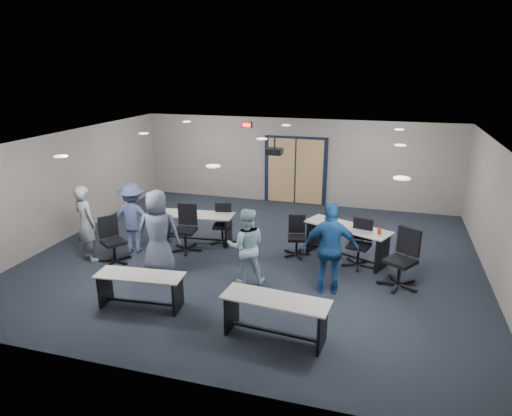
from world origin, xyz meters
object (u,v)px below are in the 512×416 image
(table_back_right, at_px, (347,236))
(chair_loose_right, at_px, (400,259))
(table_back_left, at_px, (196,223))
(chair_back_d, at_px, (359,244))
(chair_back_c, at_px, (297,237))
(person_lightblue, at_px, (246,246))
(person_navy, at_px, (331,249))
(table_front_left, at_px, (140,285))
(chair_loose_left, at_px, (113,240))
(chair_back_a, at_px, (185,229))
(person_plaid, at_px, (158,232))
(table_front_right, at_px, (275,311))
(person_back, at_px, (133,218))
(person_gray, at_px, (86,224))
(chair_back_b, at_px, (222,224))

(table_back_right, xyz_separation_m, chair_loose_right, (1.15, -1.07, 0.04))
(table_back_left, height_order, chair_back_d, chair_back_d)
(chair_back_c, xyz_separation_m, person_lightblue, (-0.71, -1.65, 0.33))
(table_back_right, height_order, person_navy, person_navy)
(table_front_left, relative_size, chair_loose_left, 1.58)
(chair_back_a, xyz_separation_m, person_plaid, (-0.02, -1.24, 0.36))
(table_back_right, distance_m, chair_loose_left, 5.26)
(table_back_left, bearing_deg, person_lightblue, -48.72)
(table_front_left, distance_m, table_back_left, 3.26)
(table_front_right, distance_m, person_lightblue, 2.07)
(chair_loose_left, height_order, person_back, person_back)
(person_back, bearing_deg, person_lightblue, 152.64)
(table_back_left, relative_size, person_navy, 1.04)
(table_front_left, bearing_deg, person_navy, 20.03)
(person_plaid, distance_m, person_back, 1.44)
(chair_back_c, distance_m, chair_back_d, 1.44)
(table_front_left, height_order, person_lightblue, person_lightblue)
(chair_loose_right, relative_size, person_gray, 0.68)
(chair_back_a, distance_m, chair_back_d, 4.04)
(person_plaid, bearing_deg, person_navy, 164.97)
(chair_back_a, xyz_separation_m, person_gray, (-1.89, -1.10, 0.32))
(chair_back_c, bearing_deg, chair_back_a, 178.10)
(table_front_left, height_order, chair_loose_right, chair_loose_right)
(table_front_right, xyz_separation_m, chair_back_c, (-0.34, 3.42, -0.02))
(table_back_left, height_order, person_gray, person_gray)
(chair_loose_left, height_order, chair_loose_right, chair_loose_right)
(table_back_left, distance_m, chair_back_d, 4.00)
(person_lightblue, bearing_deg, person_back, -32.50)
(chair_loose_left, xyz_separation_m, chair_loose_right, (6.15, 0.57, 0.07))
(table_front_left, relative_size, person_lightblue, 1.04)
(chair_back_d, bearing_deg, person_back, -159.90)
(person_plaid, xyz_separation_m, person_navy, (3.59, 0.14, 0.00))
(chair_back_b, xyz_separation_m, chair_loose_left, (-1.94, -1.77, 0.03))
(table_back_left, xyz_separation_m, chair_back_a, (-0.04, -0.59, 0.04))
(chair_back_b, xyz_separation_m, person_lightblue, (1.23, -1.89, 0.30))
(chair_back_a, distance_m, chair_back_b, 0.99)
(chair_back_d, height_order, chair_loose_right, chair_loose_right)
(person_back, bearing_deg, chair_loose_left, 68.87)
(chair_back_a, bearing_deg, chair_back_b, 41.64)
(person_lightblue, distance_m, person_back, 3.16)
(chair_loose_left, bearing_deg, person_navy, -56.30)
(person_navy, bearing_deg, table_back_right, -104.89)
(chair_back_a, distance_m, person_gray, 2.21)
(table_front_left, bearing_deg, chair_back_d, 32.85)
(table_front_right, bearing_deg, chair_back_b, 126.89)
(chair_back_c, xyz_separation_m, chair_back_d, (1.42, -0.21, 0.06))
(person_gray, bearing_deg, table_front_left, 169.35)
(person_back, bearing_deg, chair_loose_right, 166.41)
(person_lightblue, distance_m, person_navy, 1.68)
(table_back_right, relative_size, person_gray, 1.18)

